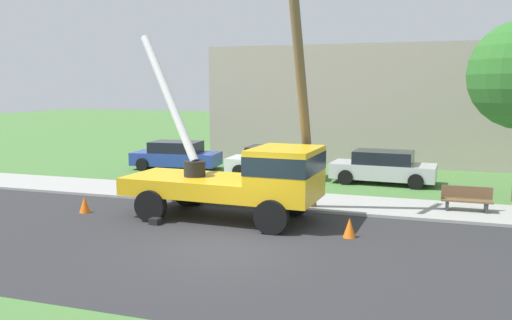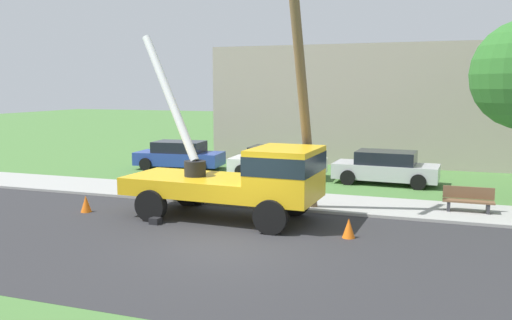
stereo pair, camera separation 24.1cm
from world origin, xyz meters
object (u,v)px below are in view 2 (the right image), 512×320
Objects in this scene: utility_truck at (246,176)px; traffic_cone_behind at (86,204)px; traffic_cone_ahead at (349,228)px; parked_sedan_blue at (179,155)px; parked_sedan_silver at (386,167)px; park_bench at (468,201)px; parked_sedan_white at (278,162)px; leaning_utility_pole at (301,74)px.

traffic_cone_behind is at bearing -172.23° from utility_truck.
utility_truck reaches higher than traffic_cone_ahead.
parked_sedan_blue is 1.01× the size of parked_sedan_silver.
traffic_cone_behind is 12.70m from park_bench.
utility_truck reaches higher than parked_sedan_silver.
utility_truck is 8.25m from parked_sedan_white.
utility_truck is at bearing -51.92° from parked_sedan_blue.
leaning_utility_pole is 5.54× the size of park_bench.
traffic_cone_ahead is 14.08m from parked_sedan_blue.
traffic_cone_behind is at bearing -163.90° from leaning_utility_pole.
leaning_utility_pole reaches higher than traffic_cone_ahead.
utility_truck is 0.76× the size of leaning_utility_pole.
leaning_utility_pole reaches higher than parked_sedan_blue.
utility_truck is at bearing -80.05° from parked_sedan_white.
parked_sedan_white is at bearing 99.95° from utility_truck.
parked_sedan_blue and parked_sedan_silver have the same top height.
utility_truck reaches higher than park_bench.
parked_sedan_white is 2.78× the size of park_bench.
parked_sedan_silver is 2.81× the size of park_bench.
leaning_utility_pole is at bearing -42.27° from parked_sedan_blue.
parked_sedan_silver reaches higher than traffic_cone_behind.
leaning_utility_pole is 8.02m from parked_sedan_silver.
traffic_cone_ahead is 0.35× the size of park_bench.
leaning_utility_pole is 8.36m from parked_sedan_white.
traffic_cone_behind is at bearing -81.61° from parked_sedan_blue.
utility_truck reaches higher than parked_sedan_white.
traffic_cone_ahead is at bearing -47.66° from leaning_utility_pole.
parked_sedan_blue is 10.40m from parked_sedan_silver.
traffic_cone_ahead and traffic_cone_behind have the same top height.
parked_sedan_blue reaches higher than traffic_cone_behind.
utility_truck reaches higher than parked_sedan_blue.
park_bench is at bearing 19.85° from leaning_utility_pole.
parked_sedan_silver reaches higher than park_bench.
traffic_cone_ahead is 0.13× the size of parked_sedan_white.
traffic_cone_ahead is at bearing -128.84° from park_bench.
traffic_cone_behind is at bearing -162.26° from park_bench.
utility_truck is 5.62m from traffic_cone_behind.
parked_sedan_white is (-1.42, 8.10, -0.70)m from utility_truck.
utility_truck is at bearing -113.89° from parked_sedan_silver.
leaning_utility_pole is at bearing 16.10° from traffic_cone_behind.
parked_sedan_white is (5.43, -0.65, 0.00)m from parked_sedan_blue.
leaning_utility_pole is 6.91m from park_bench.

